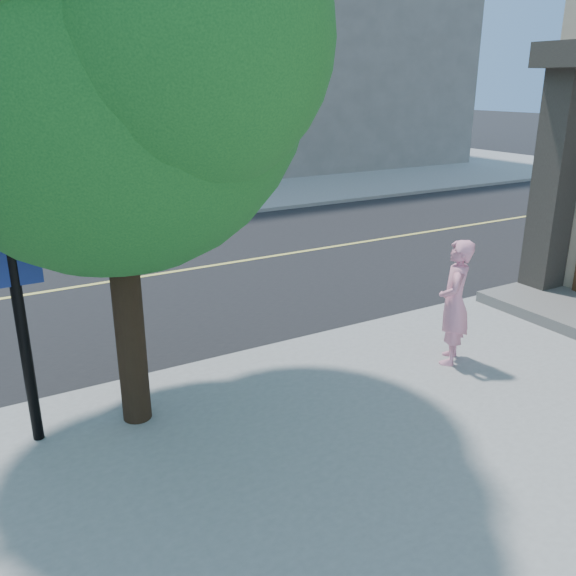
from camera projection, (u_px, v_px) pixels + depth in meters
sidewalk_ne at (227, 159)px, 30.87m from camera, size 29.00×25.00×0.12m
filler_ne at (227, 10)px, 29.23m from camera, size 18.00×16.00×14.00m
man_on_phone at (454, 302)px, 8.11m from camera, size 0.75×0.73×1.73m
street_tree at (113, 20)px, 5.66m from camera, size 4.94×4.49×6.56m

